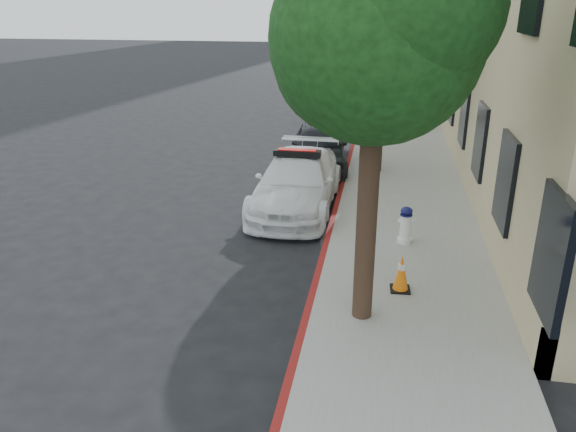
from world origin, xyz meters
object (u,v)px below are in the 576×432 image
(police_car, at_px, (297,182))
(parked_car_mid, at_px, (319,146))
(parked_car_far, at_px, (341,101))
(fire_hydrant, at_px, (406,225))
(traffic_cone, at_px, (401,273))

(police_car, height_order, parked_car_mid, police_car)
(parked_car_mid, relative_size, parked_car_far, 0.85)
(parked_car_far, height_order, fire_hydrant, parked_car_far)
(police_car, relative_size, traffic_cone, 7.11)
(parked_car_far, relative_size, fire_hydrant, 6.17)
(police_car, height_order, traffic_cone, police_car)
(police_car, bearing_deg, traffic_cone, -58.72)
(police_car, height_order, parked_car_far, parked_car_far)
(parked_car_far, distance_m, fire_hydrant, 13.29)
(police_car, distance_m, parked_car_far, 11.05)
(police_car, bearing_deg, parked_car_mid, 89.08)
(parked_car_far, xyz_separation_m, traffic_cone, (2.30, -15.11, -0.30))
(parked_car_mid, distance_m, traffic_cone, 7.90)
(fire_hydrant, xyz_separation_m, traffic_cone, (-0.11, -2.04, -0.05))
(traffic_cone, bearing_deg, parked_car_mid, 106.90)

